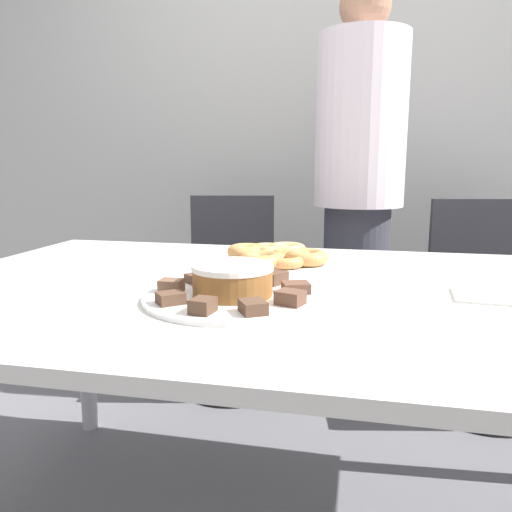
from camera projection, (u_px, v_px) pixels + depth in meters
The scene contains 27 objects.
wall_back at pixel (327, 110), 2.67m from camera, with size 8.00×0.05×2.60m.
table at pixel (271, 314), 1.20m from camera, with size 1.74×1.10×0.74m.
person_standing at pixel (358, 192), 2.05m from camera, with size 0.36×0.36×1.72m.
office_chair_left at pixel (231, 298), 2.30m from camera, with size 0.52×0.52×0.87m.
office_chair_right at pixel (485, 313), 2.08m from camera, with size 0.52×0.52×0.87m.
plate_cake at pixel (233, 297), 1.06m from camera, with size 0.38×0.38×0.01m.
plate_donuts at pixel (273, 263), 1.43m from camera, with size 0.33×0.33×0.01m.
frosted_cake at pixel (233, 280), 1.06m from camera, with size 0.17×0.17×0.07m.
lamington_0 at pixel (171, 286), 1.09m from camera, with size 0.05×0.04×0.03m.
lamington_1 at pixel (171, 298), 1.00m from camera, with size 0.07×0.07×0.02m.
lamington_2 at pixel (203, 306), 0.93m from camera, with size 0.05×0.05×0.03m.
lamington_3 at pixel (253, 307), 0.93m from camera, with size 0.07×0.07×0.02m.
lamington_4 at pixel (290, 298), 0.99m from camera, with size 0.06×0.06×0.03m.
lamington_5 at pixel (296, 287), 1.08m from camera, with size 0.07×0.07×0.02m.
lamington_6 at pixel (274, 278), 1.16m from camera, with size 0.07×0.07×0.03m.
lamington_7 at pixel (237, 275), 1.20m from camera, with size 0.06×0.06×0.02m.
lamington_8 at pixel (198, 279), 1.17m from camera, with size 0.07×0.07×0.02m.
donut_0 at pixel (273, 256), 1.42m from camera, with size 0.12×0.12×0.03m.
donut_1 at pixel (293, 255), 1.44m from camera, with size 0.12×0.12×0.03m.
donut_2 at pixel (287, 250), 1.50m from camera, with size 0.12×0.12×0.04m.
donut_3 at pixel (267, 251), 1.49m from camera, with size 0.11×0.11×0.04m.
donut_4 at pixel (247, 252), 1.47m from camera, with size 0.12×0.12×0.04m.
donut_5 at pixel (253, 255), 1.42m from camera, with size 0.12×0.12×0.04m.
donut_6 at pixel (261, 260), 1.34m from camera, with size 0.12×0.12×0.04m.
donut_7 at pixel (282, 261), 1.36m from camera, with size 0.12×0.12×0.03m.
donut_8 at pixel (307, 257), 1.38m from camera, with size 0.12×0.12×0.04m.
napkin at pixel (491, 297), 1.07m from camera, with size 0.16×0.14×0.01m.
Camera 1 is at (0.21, -1.14, 1.02)m, focal length 35.00 mm.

